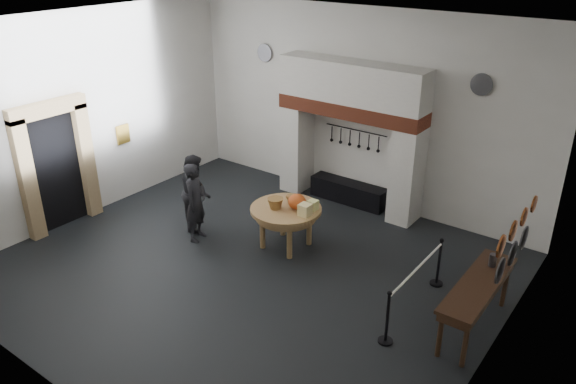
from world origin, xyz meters
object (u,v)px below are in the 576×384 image
Objects in this scene: visitor_near at (196,202)px; side_table at (479,284)px; work_table at (286,209)px; barrier_post_far at (439,263)px; visitor_far at (196,192)px; barrier_post_near at (387,318)px; iron_range at (349,192)px.

side_table is at bearing -101.66° from visitor_near.
barrier_post_far is (3.06, 0.52, -0.39)m from work_table.
visitor_far reaches higher than side_table.
visitor_far reaches higher than work_table.
barrier_post_far is (5.14, 0.98, -0.38)m from visitor_far.
side_table reaches higher than work_table.
visitor_near reaches higher than barrier_post_near.
barrier_post_near is (5.14, -1.02, -0.38)m from visitor_far.
visitor_near is 1.88× the size of barrier_post_far.
visitor_near is at bearing 172.52° from barrier_post_near.
work_table is 3.42m from barrier_post_near.
side_table is 1.55m from barrier_post_near.
visitor_near is at bearing -153.03° from work_table.
iron_range is 2.11× the size of barrier_post_near.
barrier_post_near reaches higher than iron_range.
side_table is (6.12, 0.10, 0.04)m from visitor_far.
barrier_post_near and barrier_post_far have the same top height.
work_table is 0.65× the size of side_table.
visitor_near is at bearing -175.01° from side_table.
side_table is at bearing -41.90° from barrier_post_far.
barrier_post_near is (4.74, -0.62, -0.40)m from visitor_near.
work_table is 1.60× the size of barrier_post_near.
iron_range is at bearing 127.53° from barrier_post_near.
barrier_post_far reaches higher than iron_range.
visitor_near reaches higher than side_table.
visitor_far is at bearing 28.36° from visitor_near.
iron_range is 0.86× the size of side_table.
side_table is at bearing -35.65° from iron_range.
visitor_far is 5.24m from barrier_post_far.
iron_range is at bearing 144.35° from side_table.
iron_range is 3.75m from barrier_post_far.
visitor_near is 1.88× the size of barrier_post_near.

